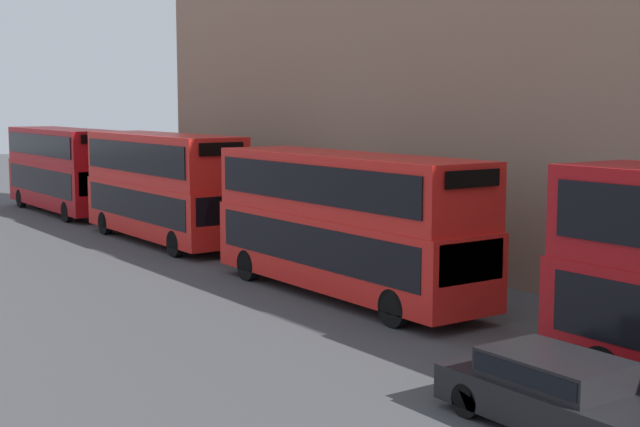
{
  "coord_description": "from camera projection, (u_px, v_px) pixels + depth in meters",
  "views": [
    {
      "loc": [
        -13.77,
        -1.89,
        5.69
      ],
      "look_at": [
        0.48,
        18.58,
        2.59
      ],
      "focal_mm": 50.0,
      "sensor_mm": 36.0,
      "label": 1
    }
  ],
  "objects": [
    {
      "name": "car_hatchback",
      "position": [
        558.0,
        391.0,
        15.49
      ],
      "size": [
        1.87,
        4.39,
        1.34
      ],
      "color": "black",
      "rests_on": "ground"
    },
    {
      "name": "bus_third_in_queue",
      "position": [
        162.0,
        183.0,
        36.26
      ],
      "size": [
        2.59,
        10.16,
        4.44
      ],
      "color": "red",
      "rests_on": "ground"
    },
    {
      "name": "pedestrian",
      "position": [
        405.0,
        258.0,
        28.31
      ],
      "size": [
        0.36,
        0.36,
        1.74
      ],
      "color": "maroon",
      "rests_on": "ground"
    },
    {
      "name": "bus_trailing",
      "position": [
        63.0,
        167.0,
        46.1
      ],
      "size": [
        2.59,
        10.62,
        4.37
      ],
      "color": "#A80F14",
      "rests_on": "ground"
    },
    {
      "name": "bus_second_in_queue",
      "position": [
        345.0,
        218.0,
        26.08
      ],
      "size": [
        2.59,
        10.56,
        4.22
      ],
      "color": "red",
      "rests_on": "ground"
    }
  ]
}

